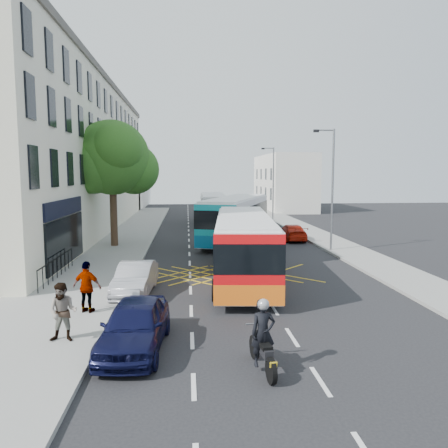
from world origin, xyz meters
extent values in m
plane|color=black|center=(0.00, 0.00, 0.00)|extent=(120.00, 120.00, 0.00)
cube|color=gray|center=(-8.50, 15.00, 0.07)|extent=(5.00, 70.00, 0.15)
cube|color=gray|center=(7.50, 15.00, 0.07)|extent=(3.00, 70.00, 0.15)
cube|color=beige|center=(-14.00, 24.50, 6.50)|extent=(8.00, 45.00, 13.00)
cube|color=#59544C|center=(-14.00, 24.50, 13.25)|extent=(8.30, 45.00, 0.50)
cube|color=black|center=(-9.95, 8.00, 3.40)|extent=(0.12, 7.00, 0.90)
cube|color=black|center=(-9.95, 8.00, 1.60)|extent=(0.12, 7.00, 2.60)
cube|color=silver|center=(-14.00, 55.00, 5.00)|extent=(8.00, 20.00, 10.00)
cube|color=silver|center=(11.00, 48.00, 4.00)|extent=(6.00, 18.00, 8.00)
cylinder|color=#382619|center=(-8.50, 15.00, 2.35)|extent=(0.50, 0.50, 4.40)
sphere|color=#1F5017|center=(-8.50, 15.00, 6.35)|extent=(5.20, 5.20, 5.20)
sphere|color=#1F5017|center=(-7.10, 15.80, 5.55)|extent=(3.60, 3.60, 3.60)
sphere|color=#1F5017|center=(-9.70, 14.40, 5.75)|extent=(3.80, 3.80, 3.80)
sphere|color=#1F5017|center=(-7.90, 13.70, 6.95)|extent=(3.40, 3.40, 3.40)
sphere|color=#1F5017|center=(-9.30, 16.10, 7.35)|extent=(3.20, 3.20, 3.20)
cylinder|color=slate|center=(6.30, 12.00, 4.15)|extent=(0.14, 0.14, 8.00)
cylinder|color=slate|center=(5.70, 12.00, 8.05)|extent=(1.20, 0.10, 0.10)
cube|color=black|center=(5.10, 12.00, 8.00)|extent=(0.35, 0.15, 0.18)
cylinder|color=slate|center=(6.30, 32.00, 4.15)|extent=(0.14, 0.14, 8.00)
cylinder|color=slate|center=(5.70, 32.00, 8.05)|extent=(1.20, 0.10, 0.10)
cube|color=black|center=(5.10, 32.00, 8.00)|extent=(0.35, 0.15, 0.18)
cube|color=silver|center=(-0.54, 4.88, 1.73)|extent=(3.63, 11.55, 2.74)
cube|color=silver|center=(-0.54, 4.88, 3.15)|extent=(3.41, 11.30, 0.12)
cube|color=black|center=(-0.54, 4.88, 2.12)|extent=(3.70, 11.61, 1.14)
cube|color=orange|center=(-0.54, 4.88, 0.77)|extent=(3.69, 11.60, 0.77)
cube|color=red|center=(-1.07, -0.74, 1.75)|extent=(2.62, 0.35, 2.58)
cube|color=#FF0C0C|center=(-2.11, -0.66, 1.03)|extent=(0.25, 0.08, 0.25)
cube|color=#FF0C0C|center=(-0.04, -0.85, 1.03)|extent=(0.25, 0.08, 0.25)
cylinder|color=black|center=(-1.54, 8.08, 0.46)|extent=(0.37, 0.95, 0.93)
cylinder|color=black|center=(1.03, 7.84, 0.46)|extent=(0.37, 0.95, 0.93)
cylinder|color=black|center=(-2.19, 1.20, 0.46)|extent=(0.37, 0.95, 0.93)
cylinder|color=black|center=(0.38, 0.96, 0.46)|extent=(0.37, 0.95, 0.93)
cube|color=silver|center=(0.48, 17.14, 1.85)|extent=(6.67, 12.39, 2.93)
cube|color=silver|center=(0.48, 17.14, 3.37)|extent=(6.38, 12.09, 0.13)
cube|color=black|center=(0.48, 17.14, 2.27)|extent=(6.75, 12.47, 1.22)
cube|color=#0B618F|center=(0.48, 17.14, 0.83)|extent=(6.73, 12.46, 0.83)
cube|color=#0D9DA8|center=(-1.54, 11.44, 1.88)|extent=(2.68, 1.03, 2.77)
cube|color=#FF0C0C|center=(-2.61, 11.80, 1.11)|extent=(0.26, 0.14, 0.25)
cube|color=#FF0C0C|center=(-0.48, 11.05, 1.11)|extent=(0.26, 0.14, 0.25)
cylinder|color=black|center=(0.28, 20.73, 0.50)|extent=(0.62, 1.04, 1.00)
cylinder|color=black|center=(2.89, 19.81, 0.50)|extent=(0.62, 1.04, 1.00)
cylinder|color=black|center=(-2.19, 13.75, 0.50)|extent=(0.62, 1.04, 1.00)
cylinder|color=black|center=(0.42, 12.82, 0.50)|extent=(0.62, 1.04, 1.00)
cube|color=silver|center=(-0.58, 29.24, 1.68)|extent=(2.72, 11.07, 2.65)
cube|color=silver|center=(-0.58, 29.24, 3.06)|extent=(2.52, 10.84, 0.12)
cube|color=black|center=(-0.58, 29.24, 2.05)|extent=(2.78, 11.13, 1.10)
cube|color=#0B7E8E|center=(-0.58, 29.24, 0.75)|extent=(2.77, 11.12, 0.75)
cube|color=silver|center=(-0.69, 23.76, 1.70)|extent=(2.55, 0.15, 2.50)
cube|color=#FF0C0C|center=(-1.69, 23.77, 1.00)|extent=(0.25, 0.06, 0.25)
cube|color=#FF0C0C|center=(0.31, 23.73, 1.00)|extent=(0.25, 0.06, 0.25)
cylinder|color=black|center=(-1.78, 32.27, 0.45)|extent=(0.30, 0.91, 0.90)
cylinder|color=black|center=(0.73, 32.22, 0.45)|extent=(0.30, 0.91, 0.90)
cylinder|color=black|center=(-1.91, 25.56, 0.45)|extent=(0.30, 0.91, 0.90)
cylinder|color=black|center=(0.59, 25.51, 0.45)|extent=(0.30, 0.91, 0.90)
cylinder|color=black|center=(-1.27, -6.01, 0.33)|extent=(0.20, 0.67, 0.66)
cylinder|color=black|center=(-1.45, -4.47, 0.33)|extent=(0.20, 0.67, 0.66)
cube|color=black|center=(-1.36, -5.24, 0.64)|extent=(0.37, 1.26, 0.23)
cube|color=black|center=(-1.39, -4.98, 0.83)|extent=(0.34, 0.50, 0.21)
cube|color=black|center=(-1.33, -5.50, 0.78)|extent=(0.33, 0.55, 0.10)
cylinder|color=slate|center=(-1.45, -4.52, 0.73)|extent=(0.12, 0.46, 0.87)
cylinder|color=slate|center=(-1.43, -4.67, 1.09)|extent=(0.62, 0.11, 0.04)
cube|color=gold|center=(-1.25, -6.19, 0.57)|extent=(0.19, 0.04, 0.13)
imported|color=black|center=(-1.35, -5.29, 1.05)|extent=(0.70, 0.50, 1.79)
sphere|color=#99999E|center=(-1.35, -5.29, 1.82)|extent=(0.31, 0.31, 0.31)
imported|color=black|center=(-4.90, -3.56, 0.75)|extent=(2.10, 4.51, 1.50)
imported|color=#94959B|center=(-5.60, 2.64, 0.68)|extent=(1.75, 4.23, 1.36)
imported|color=#A31607|center=(4.90, 17.35, 0.63)|extent=(1.81, 4.37, 1.26)
imported|color=#3D3E44|center=(-0.13, 40.33, 0.65)|extent=(2.54, 4.83, 1.30)
imported|color=#B8B9C0|center=(2.85, 38.07, 0.69)|extent=(1.95, 4.19, 1.39)
imported|color=black|center=(4.06, 42.31, 0.75)|extent=(1.88, 4.65, 1.50)
imported|color=gray|center=(-7.10, -3.08, 1.05)|extent=(0.92, 0.73, 1.81)
imported|color=gray|center=(-7.00, -0.28, 1.10)|extent=(1.20, 0.79, 1.90)
camera|label=1|loc=(-3.32, -16.25, 5.21)|focal=35.00mm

